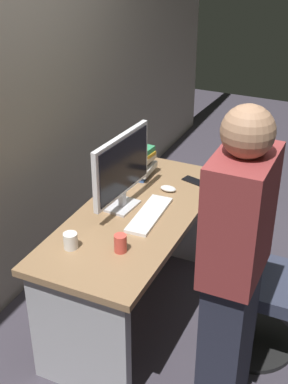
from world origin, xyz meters
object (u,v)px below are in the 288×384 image
(cup_near_keyboard, at_px, (120,243))
(cell_phone, at_px, (194,181))
(cup_by_monitor, at_px, (71,241))
(book_stack, at_px, (139,162))
(monitor, at_px, (122,168))
(keyboard, at_px, (150,214))
(desk, at_px, (136,245))
(handbag, at_px, (250,251))
(office_chair, at_px, (247,282))
(person_at_desk, at_px, (234,273))
(mouse, at_px, (168,189))

(cup_near_keyboard, height_order, cell_phone, cup_near_keyboard)
(cup_by_monitor, xyz_separation_m, book_stack, (0.89, 0.03, 0.06))
(monitor, height_order, cup_near_keyboard, monitor)
(book_stack, distance_m, cell_phone, 0.37)
(keyboard, bearing_deg, cup_by_monitor, 150.04)
(desk, bearing_deg, keyboard, -86.92)
(cup_by_monitor, bearing_deg, handbag, -29.14)
(book_stack, height_order, cell_phone, book_stack)
(office_chair, bearing_deg, person_at_desk, -176.65)
(desk, bearing_deg, monitor, 75.70)
(cell_phone, bearing_deg, monitor, 167.06)
(office_chair, distance_m, cup_near_keyboard, 0.80)
(keyboard, distance_m, cell_phone, 0.51)
(mouse, bearing_deg, monitor, 151.01)
(cell_phone, xyz_separation_m, handbag, (0.25, -0.36, -0.60))
(cup_near_keyboard, distance_m, cup_by_monitor, 0.26)
(person_at_desk, distance_m, handbag, 1.41)
(keyboard, xyz_separation_m, book_stack, (0.43, 0.27, 0.09))
(mouse, bearing_deg, cell_phone, -27.78)
(desk, relative_size, keyboard, 3.45)
(cell_phone, relative_size, handbag, 0.38)
(desk, height_order, book_stack, book_stack)
(monitor, xyz_separation_m, cell_phone, (0.49, -0.26, -0.25))
(office_chair, height_order, book_stack, book_stack)
(cup_near_keyboard, height_order, cup_by_monitor, cup_near_keyboard)
(keyboard, bearing_deg, book_stack, 29.30)
(person_at_desk, xyz_separation_m, cup_by_monitor, (-0.01, 0.86, -0.06))
(monitor, relative_size, mouse, 5.41)
(person_at_desk, bearing_deg, cup_by_monitor, 90.96)
(desk, relative_size, monitor, 2.75)
(keyboard, relative_size, cup_by_monitor, 4.93)
(office_chair, relative_size, keyboard, 2.19)
(book_stack, bearing_deg, cell_phone, -77.67)
(cup_near_keyboard, xyz_separation_m, cup_by_monitor, (-0.08, 0.25, -0.00))
(handbag, bearing_deg, person_at_desk, -171.67)
(cup_near_keyboard, bearing_deg, mouse, 2.13)
(person_at_desk, bearing_deg, handbag, 8.33)
(desk, distance_m, office_chair, 0.68)
(keyboard, bearing_deg, handbag, -32.81)
(monitor, height_order, keyboard, monitor)
(office_chair, bearing_deg, desk, 93.76)
(office_chair, bearing_deg, cup_by_monitor, 121.20)
(keyboard, relative_size, book_stack, 1.99)
(monitor, xyz_separation_m, mouse, (0.30, -0.16, -0.24))
(cup_by_monitor, bearing_deg, office_chair, -58.80)
(cup_near_keyboard, xyz_separation_m, book_stack, (0.81, 0.28, 0.05))
(office_chair, distance_m, monitor, 0.96)
(office_chair, xyz_separation_m, person_at_desk, (-0.49, -0.03, 0.41))
(office_chair, distance_m, mouse, 0.75)
(desk, distance_m, cup_by_monitor, 0.55)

